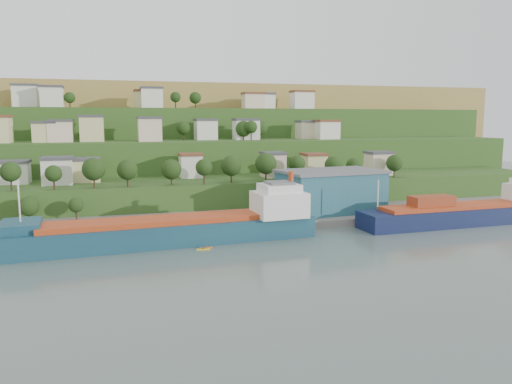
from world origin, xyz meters
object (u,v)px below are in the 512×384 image
object	(u,v)px
kayak_orange	(206,247)
caravan	(29,230)
cargo_ship_near	(178,231)
cargo_ship_far	(470,214)
warehouse	(331,190)

from	to	relation	value
kayak_orange	caravan	bearing A→B (deg)	143.83
cargo_ship_near	kayak_orange	size ratio (longest dim) A/B	23.75
cargo_ship_far	kayak_orange	xyz separation A→B (m)	(-79.21, -6.86, -2.52)
warehouse	kayak_orange	distance (m)	52.16
cargo_ship_near	kayak_orange	xyz separation A→B (m)	(5.56, -6.99, -2.81)
cargo_ship_far	kayak_orange	distance (m)	79.54
cargo_ship_near	kayak_orange	distance (m)	9.36
cargo_ship_near	warehouse	distance (m)	53.65
cargo_ship_near	caravan	world-z (taller)	cargo_ship_near
caravan	kayak_orange	xyz separation A→B (m)	(41.35, -21.13, -2.22)
cargo_ship_near	kayak_orange	world-z (taller)	cargo_ship_near
caravan	kayak_orange	size ratio (longest dim) A/B	1.70
cargo_ship_far	cargo_ship_near	bearing A→B (deg)	178.25
warehouse	cargo_ship_far	bearing A→B (deg)	-35.91
caravan	kayak_orange	bearing A→B (deg)	-14.49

